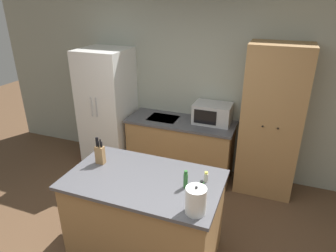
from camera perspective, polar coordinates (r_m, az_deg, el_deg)
The scene contains 13 objects.
wall_back at distance 4.56m, azimuth 6.44°, elevation 6.96°, with size 7.20×0.06×2.60m.
refrigerator at distance 4.88m, azimuth -11.38°, elevation 3.30°, with size 0.73×0.73×1.88m.
back_counter at distance 4.65m, azimuth 2.36°, elevation -3.97°, with size 1.61×0.63×0.89m.
pantry_cabinet at distance 4.24m, azimuth 19.03°, elevation 0.66°, with size 0.77×0.56×2.07m.
kitchen_island at distance 3.29m, azimuth -4.39°, elevation -16.69°, with size 1.54×0.91×0.94m.
microwave at distance 4.38m, azimuth 8.47°, elevation 2.40°, with size 0.53×0.38×0.29m.
knife_block at distance 3.27m, azimuth -12.82°, elevation -5.21°, with size 0.09×0.06×0.30m.
spice_bottle_tall_dark at distance 2.84m, azimuth 6.43°, elevation -11.16°, with size 0.04×0.04×0.10m.
spice_bottle_short_red at distance 2.83m, azimuth 3.38°, elevation -10.18°, with size 0.04×0.04×0.18m.
spice_bottle_amber_oil at distance 2.77m, azimuth 6.22°, elevation -12.32°, with size 0.04×0.04×0.08m.
spice_bottle_green_herb at distance 2.95m, azimuth 7.25°, elevation -9.62°, with size 0.04×0.04×0.11m.
kettle at distance 2.53m, azimuth 5.32°, elevation -13.94°, with size 0.18×0.18×0.26m.
fire_extinguisher at distance 5.38m, azimuth -15.56°, elevation -3.61°, with size 0.12×0.12×0.48m.
Camera 1 is at (1.07, -1.90, 2.61)m, focal length 32.00 mm.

